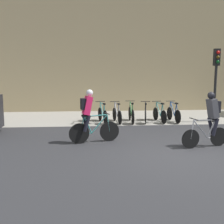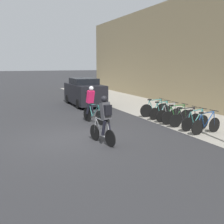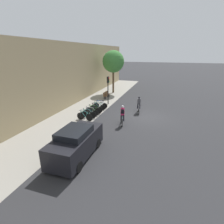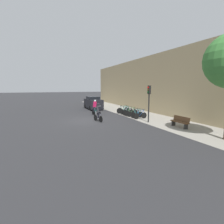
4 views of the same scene
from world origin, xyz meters
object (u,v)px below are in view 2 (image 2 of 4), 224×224
(parked_bike_0, at_px, (154,109))
(parked_bike_4, at_px, (185,119))
(cyclist_pink, at_px, (91,103))
(cyclist_grey, at_px, (105,119))
(parked_bike_3, at_px, (177,116))
(parked_bike_1, at_px, (161,112))
(parked_bike_6, at_px, (206,125))
(parked_bike_2, at_px, (169,114))
(parked_bike_5, at_px, (195,122))
(parked_car, at_px, (84,92))

(parked_bike_0, distance_m, parked_bike_4, 2.67)
(cyclist_pink, distance_m, cyclist_grey, 3.85)
(parked_bike_3, distance_m, parked_bike_4, 0.67)
(parked_bike_0, height_order, parked_bike_3, parked_bike_0)
(parked_bike_1, bearing_deg, parked_bike_0, 179.89)
(parked_bike_3, relative_size, parked_bike_6, 1.06)
(parked_bike_2, distance_m, parked_bike_5, 2.00)
(parked_bike_1, xyz_separation_m, parked_bike_3, (1.33, -0.00, 0.01))
(parked_bike_2, distance_m, parked_bike_3, 0.67)
(parked_car, bearing_deg, parked_bike_6, 12.93)
(cyclist_grey, distance_m, parked_bike_2, 5.09)
(cyclist_pink, relative_size, parked_bike_5, 1.11)
(parked_bike_3, bearing_deg, parked_bike_5, -0.01)
(cyclist_grey, xyz_separation_m, parked_bike_3, (-1.84, 4.39, -0.55))
(parked_bike_2, bearing_deg, parked_bike_4, -0.02)
(parked_bike_2, bearing_deg, parked_bike_5, -0.01)
(parked_bike_2, relative_size, parked_bike_3, 0.94)
(cyclist_grey, distance_m, parked_bike_0, 5.87)
(parked_bike_6, bearing_deg, parked_car, -167.07)
(cyclist_pink, bearing_deg, parked_bike_4, 54.22)
(cyclist_grey, xyz_separation_m, parked_bike_1, (-3.18, 4.39, -0.56))
(cyclist_pink, height_order, parked_car, parked_car)
(parked_bike_5, bearing_deg, cyclist_grey, -83.43)
(parked_bike_3, bearing_deg, parked_bike_0, 179.96)
(parked_bike_0, bearing_deg, cyclist_pink, -88.77)
(parked_bike_2, distance_m, parked_bike_4, 1.33)
(parked_bike_2, xyz_separation_m, parked_car, (-6.86, -2.19, 0.51))
(parked_bike_3, bearing_deg, parked_bike_1, 179.99)
(parked_bike_5, bearing_deg, parked_car, -166.13)
(cyclist_pink, bearing_deg, parked_bike_1, 80.64)
(parked_bike_1, bearing_deg, parked_bike_6, -0.00)
(cyclist_grey, relative_size, parked_bike_5, 1.09)
(cyclist_pink, distance_m, parked_car, 5.77)
(parked_car, bearing_deg, parked_bike_0, 21.64)
(parked_bike_3, bearing_deg, cyclist_pink, -118.17)
(cyclist_pink, distance_m, parked_bike_1, 3.69)
(parked_bike_4, bearing_deg, parked_bike_3, 179.95)
(parked_bike_1, xyz_separation_m, parked_bike_6, (3.34, -0.00, -0.01))
(parked_bike_3, relative_size, parked_bike_4, 1.06)
(parked_bike_4, relative_size, parked_car, 0.37)
(parked_bike_4, distance_m, parked_bike_5, 0.67)
(parked_bike_1, bearing_deg, parked_bike_2, -0.02)
(cyclist_grey, xyz_separation_m, parked_bike_4, (-1.18, 4.39, -0.57))
(cyclist_pink, xyz_separation_m, cyclist_grey, (3.77, -0.79, 0.00))
(cyclist_grey, height_order, parked_bike_3, cyclist_grey)
(cyclist_grey, xyz_separation_m, parked_bike_6, (0.16, 4.39, -0.56))
(cyclist_pink, height_order, parked_bike_4, cyclist_pink)
(parked_bike_4, bearing_deg, parked_car, -165.05)
(parked_bike_0, relative_size, parked_bike_6, 1.04)
(parked_bike_4, distance_m, parked_bike_6, 1.34)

